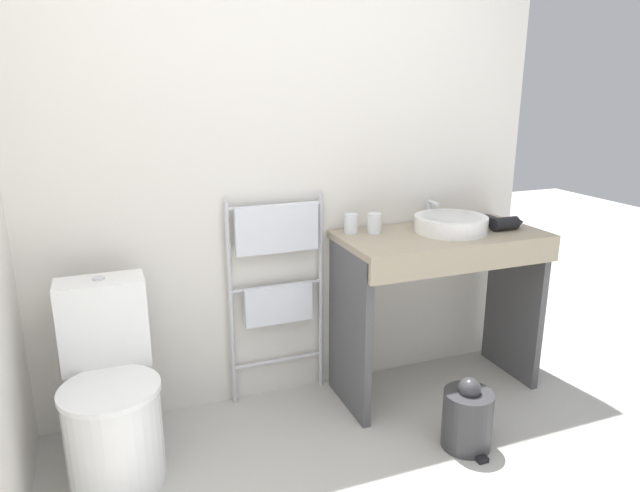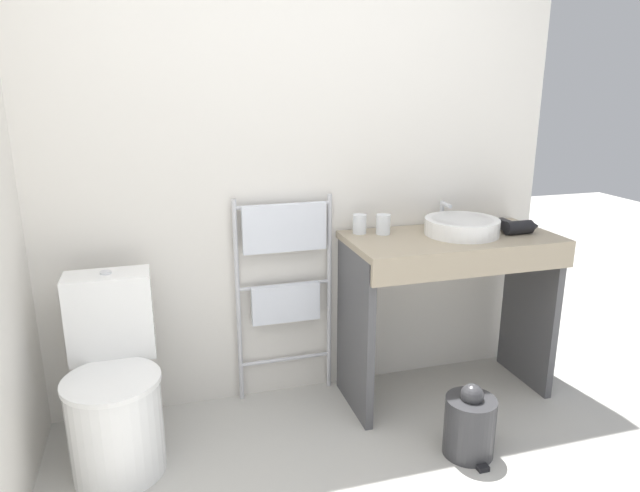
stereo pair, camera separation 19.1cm
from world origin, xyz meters
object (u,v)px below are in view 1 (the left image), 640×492
Objects in this scene: cup_near_wall at (351,223)px; toilet at (111,402)px; sink_basin at (451,224)px; cup_near_edge at (374,223)px; towel_radiator at (278,269)px; hair_dryer at (504,223)px; trash_bin at (467,417)px.

toilet is at bearing -166.24° from cup_near_wall.
cup_near_edge is (-0.38, 0.12, 0.01)m from sink_basin.
sink_basin is at bearing 4.41° from toilet.
towel_radiator is 5.61× the size of hair_dryer.
trash_bin is at bearing -136.68° from hair_dryer.
sink_basin is 1.94× the size of hair_dryer.
towel_radiator reaches higher than cup_near_edge.
sink_basin is 3.73× the size of cup_near_edge.
sink_basin is at bearing -13.53° from towel_radiator.
cup_near_wall is 0.97× the size of cup_near_edge.
trash_bin is (-0.21, -0.53, -0.79)m from sink_basin.
towel_radiator is 0.93m from sink_basin.
sink_basin is 1.08× the size of trash_bin.
cup_near_edge is (1.35, 0.26, 0.60)m from toilet.
sink_basin is 0.97m from trash_bin.
cup_near_edge is (0.50, -0.09, 0.22)m from towel_radiator.
cup_near_wall is 0.82m from hair_dryer.
toilet is at bearing -169.23° from cup_near_edge.
cup_near_wall is at bearing 161.08° from sink_basin.
sink_basin reaches higher than hair_dryer.
hair_dryer is 1.04m from trash_bin.
sink_basin is 0.52m from cup_near_wall.
cup_near_edge reaches higher than toilet.
cup_near_wall is (1.24, 0.30, 0.60)m from toilet.
toilet is 8.22× the size of cup_near_edge.
hair_dryer reaches higher than trash_bin.
sink_basin is at bearing 68.85° from trash_bin.
trash_bin is (1.53, -0.40, -0.19)m from toilet.
sink_basin reaches higher than toilet.
cup_near_edge is (0.11, -0.05, 0.00)m from cup_near_wall.
cup_near_edge reaches higher than hair_dryer.
toilet is at bearing -175.59° from sink_basin.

